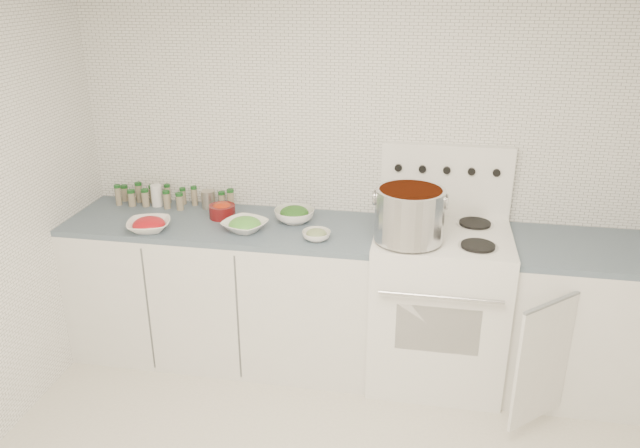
% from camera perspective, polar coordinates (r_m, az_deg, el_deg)
% --- Properties ---
extents(room_walls, '(3.54, 3.04, 2.52)m').
position_cam_1_polar(room_walls, '(2.26, 0.28, 3.15)').
color(room_walls, white).
rests_on(room_walls, ground).
extents(counter_left, '(1.85, 0.62, 0.90)m').
position_cam_1_polar(counter_left, '(3.96, -8.64, -5.87)').
color(counter_left, white).
rests_on(counter_left, ground).
extents(stove, '(0.76, 0.70, 1.36)m').
position_cam_1_polar(stove, '(3.75, 10.72, -6.89)').
color(stove, white).
rests_on(stove, ground).
extents(counter_right, '(0.89, 0.90, 0.90)m').
position_cam_1_polar(counter_right, '(3.88, 22.98, -8.11)').
color(counter_right, white).
rests_on(counter_right, ground).
extents(stock_pot, '(0.39, 0.37, 0.28)m').
position_cam_1_polar(stock_pot, '(3.35, 8.19, 1.03)').
color(stock_pot, silver).
rests_on(stock_pot, stove).
extents(bowl_tomato, '(0.30, 0.30, 0.08)m').
position_cam_1_polar(bowl_tomato, '(3.72, -15.38, -0.07)').
color(bowl_tomato, white).
rests_on(bowl_tomato, counter_left).
extents(bowl_snowpea, '(0.31, 0.31, 0.08)m').
position_cam_1_polar(bowl_snowpea, '(3.61, -6.89, -0.08)').
color(bowl_snowpea, white).
rests_on(bowl_snowpea, counter_left).
extents(bowl_broccoli, '(0.29, 0.29, 0.10)m').
position_cam_1_polar(bowl_broccoli, '(3.72, -2.36, 0.88)').
color(bowl_broccoli, white).
rests_on(bowl_broccoli, counter_left).
extents(bowl_zucchini, '(0.18, 0.18, 0.06)m').
position_cam_1_polar(bowl_zucchini, '(3.47, -0.33, -0.99)').
color(bowl_zucchini, white).
rests_on(bowl_zucchini, counter_left).
extents(bowl_pepper, '(0.16, 0.16, 0.10)m').
position_cam_1_polar(bowl_pepper, '(3.82, -8.93, 1.26)').
color(bowl_pepper, '#580F10').
rests_on(bowl_pepper, counter_left).
extents(salt_canister, '(0.07, 0.07, 0.14)m').
position_cam_1_polar(salt_canister, '(4.09, -14.70, 2.54)').
color(salt_canister, white).
rests_on(salt_canister, counter_left).
extents(tin_can, '(0.11, 0.11, 0.11)m').
position_cam_1_polar(tin_can, '(3.99, -10.18, 2.23)').
color(tin_can, '#A19788').
rests_on(tin_can, counter_left).
extents(spice_cluster, '(0.77, 0.15, 0.13)m').
position_cam_1_polar(spice_cluster, '(4.09, -14.08, 2.47)').
color(spice_cluster, gray).
rests_on(spice_cluster, counter_left).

